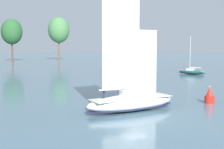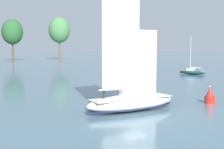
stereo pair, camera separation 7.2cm
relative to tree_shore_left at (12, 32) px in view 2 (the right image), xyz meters
The scene contains 7 objects.
ground_plane 91.81m from the tree_shore_left, 105.38° to the right, with size 400.00×400.00×0.00m, color slate.
tree_shore_left is the anchor object (origin of this frame).
tree_shore_center 17.95m from the tree_shore_left, ahead, with size 8.24×8.24×16.96m.
sailboat_main 91.68m from the tree_shore_left, 105.38° to the right, with size 10.20×4.62×13.54m.
sailboat_moored_near_marina 71.35m from the tree_shore_left, 80.75° to the right, with size 2.57×6.23×8.33m.
sailboat_moored_far_slip 62.07m from the tree_shore_left, 92.64° to the right, with size 6.99×2.53×9.42m.
channel_buoy 92.48m from the tree_shore_left, 99.23° to the right, with size 1.11×1.11×2.01m.
Camera 2 is at (-21.21, -22.25, 6.71)m, focal length 50.00 mm.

